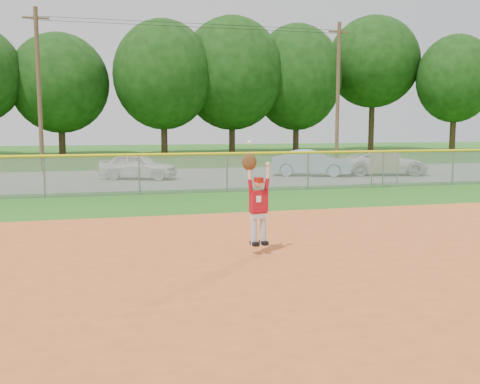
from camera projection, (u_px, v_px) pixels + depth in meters
name	position (u px, v px, depth m)	size (l,w,h in m)	color
ground	(334.00, 251.00, 11.08)	(120.00, 120.00, 0.00)	#215B14
clay_infield	(415.00, 294.00, 8.19)	(24.00, 16.00, 0.04)	#C15522
parking_strip	(200.00, 177.00, 26.46)	(44.00, 10.00, 0.03)	slate
car_white_a	(138.00, 166.00, 25.27)	(1.47, 3.64, 1.24)	white
car_blue	(311.00, 163.00, 26.94)	(1.38, 3.97, 1.31)	#83AEC3
car_white_b	(385.00, 163.00, 27.45)	(2.00, 4.33, 1.20)	white
sponsor_sign	(385.00, 163.00, 23.33)	(1.57, 0.34, 1.42)	gray
outfield_fence	(227.00, 170.00, 20.58)	(40.06, 0.10, 1.55)	gray
power_lines	(199.00, 90.00, 31.89)	(19.40, 0.24, 9.00)	#4C3823
tree_line	(167.00, 68.00, 46.82)	(62.37, 13.00, 14.43)	#422D1C
ballplayer	(257.00, 200.00, 10.54)	(0.61, 0.29, 2.09)	silver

